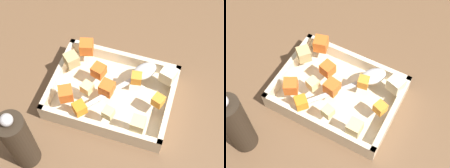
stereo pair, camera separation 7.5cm
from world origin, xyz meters
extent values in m
plane|color=brown|center=(0.00, 0.00, 0.00)|extent=(4.00, 4.00, 0.00)
cube|color=beige|center=(0.01, 0.01, 0.01)|extent=(0.29, 0.21, 0.01)
cube|color=beige|center=(0.01, -0.09, 0.03)|extent=(0.29, 0.01, 0.04)
cube|color=beige|center=(0.01, 0.11, 0.03)|extent=(0.29, 0.01, 0.04)
cube|color=beige|center=(-0.13, 0.01, 0.03)|extent=(0.01, 0.21, 0.04)
cube|color=beige|center=(0.15, 0.01, 0.03)|extent=(0.01, 0.21, 0.04)
cube|color=orange|center=(-0.10, 0.02, 0.06)|extent=(0.03, 0.03, 0.02)
cube|color=orange|center=(0.02, 0.02, 0.07)|extent=(0.04, 0.04, 0.03)
cube|color=orange|center=(-0.04, -0.03, 0.06)|extent=(0.03, 0.03, 0.02)
cube|color=orange|center=(0.05, -0.02, 0.07)|extent=(0.04, 0.04, 0.03)
cube|color=orange|center=(0.10, 0.07, 0.07)|extent=(0.04, 0.04, 0.03)
cube|color=orange|center=(0.06, 0.09, 0.06)|extent=(0.04, 0.04, 0.03)
cube|color=orange|center=(0.10, -0.07, 0.07)|extent=(0.04, 0.04, 0.03)
cube|color=#E0CC89|center=(0.06, 0.03, 0.06)|extent=(0.03, 0.03, 0.02)
cube|color=#E0CC89|center=(-0.07, 0.09, 0.07)|extent=(0.03, 0.03, 0.03)
cube|color=tan|center=(0.12, -0.03, 0.07)|extent=(0.04, 0.04, 0.03)
cube|color=beige|center=(-0.11, -0.05, 0.07)|extent=(0.04, 0.04, 0.03)
cube|color=#E0CC89|center=(-0.01, 0.08, 0.06)|extent=(0.03, 0.03, 0.02)
ellipsoid|color=silver|center=(-0.05, -0.05, 0.06)|extent=(0.07, 0.08, 0.02)
cube|color=silver|center=(0.01, 0.03, 0.05)|extent=(0.10, 0.12, 0.01)
cylinder|color=#2D2319|center=(0.14, 0.21, 0.09)|extent=(0.06, 0.06, 0.17)
sphere|color=#B7B7BC|center=(0.14, 0.21, 0.18)|extent=(0.02, 0.02, 0.02)
camera|label=1|loc=(-0.11, 0.39, 0.69)|focal=52.30mm
camera|label=2|loc=(-0.18, 0.36, 0.69)|focal=52.30mm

